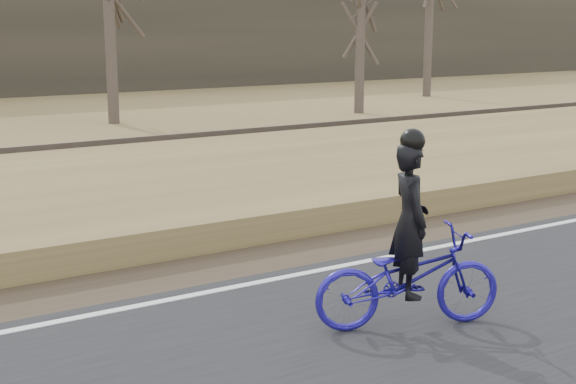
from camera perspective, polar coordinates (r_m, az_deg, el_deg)
ground at (r=10.13m, az=-0.11°, el=-6.81°), size 120.00×120.00×0.00m
road at (r=8.25m, az=9.31°, el=-11.29°), size 120.00×6.00×0.06m
edge_line at (r=10.27m, az=-0.71°, el=-6.16°), size 120.00×0.12×0.01m
shoulder at (r=11.11m, az=-3.40°, el=-5.01°), size 120.00×1.60×0.04m
embankment at (r=13.68m, az=-9.47°, el=-1.02°), size 120.00×5.00×0.44m
ballast at (r=17.18m, az=-14.39°, el=1.45°), size 120.00×3.00×0.45m
railroad at (r=17.13m, az=-14.45°, el=2.44°), size 120.00×2.40×0.29m
cyclist at (r=8.63m, az=8.56°, el=-5.21°), size 2.16×1.38×2.14m
bare_tree_center at (r=26.72m, az=-12.64°, el=13.16°), size 0.36×0.36×7.85m
bare_tree_right at (r=29.28m, az=5.17°, el=11.58°), size 0.36×0.36×6.12m
bare_tree_far_right at (r=36.30m, az=10.03°, el=12.67°), size 0.36×0.36×7.56m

